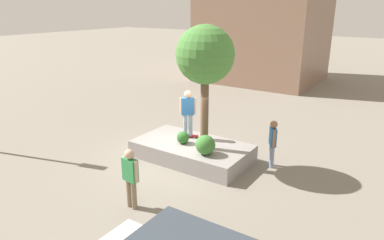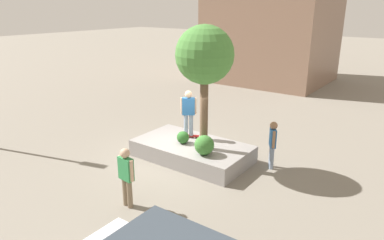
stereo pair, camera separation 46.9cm
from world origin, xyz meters
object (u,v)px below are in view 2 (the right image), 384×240
(plaza_tree, at_px, (205,56))
(pedestrian_crossing, at_px, (126,174))
(skateboard, at_px, (189,136))
(passerby_with_bag, at_px, (273,142))
(skateboarder, at_px, (188,110))
(planter_ledge, at_px, (192,151))

(plaza_tree, xyz_separation_m, pedestrian_crossing, (0.16, 3.56, -2.84))
(plaza_tree, xyz_separation_m, skateboard, (1.08, -0.56, -3.19))
(passerby_with_bag, xyz_separation_m, pedestrian_crossing, (2.24, 4.72, 0.04))
(skateboarder, xyz_separation_m, pedestrian_crossing, (-0.92, 4.12, -0.68))
(planter_ledge, relative_size, skateboard, 5.22)
(pedestrian_crossing, bearing_deg, passerby_with_bag, -115.41)
(planter_ledge, xyz_separation_m, skateboard, (0.48, -0.43, 0.36))
(passerby_with_bag, bearing_deg, skateboarder, 10.69)
(plaza_tree, height_order, skateboarder, plaza_tree)
(skateboard, bearing_deg, skateboarder, 90.45)
(plaza_tree, bearing_deg, skateboarder, -27.31)
(planter_ledge, distance_m, plaza_tree, 3.60)
(pedestrian_crossing, bearing_deg, plaza_tree, -92.57)
(planter_ledge, height_order, skateboard, skateboard)
(plaza_tree, height_order, skateboard, plaza_tree)
(skateboard, relative_size, skateboarder, 0.46)
(skateboard, height_order, skateboarder, skateboarder)
(plaza_tree, bearing_deg, passerby_with_bag, -150.94)
(planter_ledge, bearing_deg, passerby_with_bag, -159.08)
(plaza_tree, distance_m, passerby_with_bag, 3.73)
(skateboard, height_order, pedestrian_crossing, pedestrian_crossing)
(skateboarder, bearing_deg, skateboard, -89.55)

